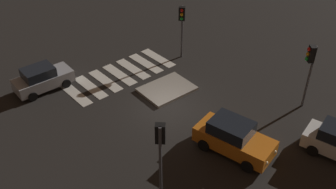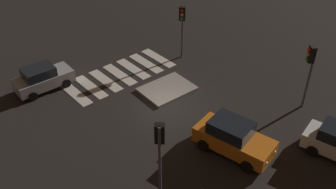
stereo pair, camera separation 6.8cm
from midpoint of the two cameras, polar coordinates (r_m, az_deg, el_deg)
ground_plane at (r=23.06m, az=0.08°, el=-2.03°), size 80.00×80.00×0.00m
traffic_island at (r=24.55m, az=-0.06°, el=0.81°), size 3.38×2.60×0.18m
car_orange at (r=19.95m, az=9.80°, el=-6.37°), size 2.54×4.33×1.79m
car_silver at (r=25.60m, az=-18.12°, el=2.32°), size 3.75×1.84×1.61m
traffic_light_west at (r=22.96m, az=20.54°, el=4.55°), size 0.53×0.54×4.07m
traffic_light_south at (r=26.86m, az=2.22°, el=11.08°), size 0.53×0.54×3.95m
traffic_light_north at (r=16.47m, az=-1.11°, el=-7.03°), size 0.54×0.54×3.80m
crosswalk_near at (r=26.38m, az=-7.14°, el=2.98°), size 7.60×3.20×0.02m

